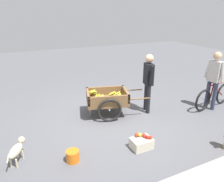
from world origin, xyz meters
The scene contains 8 objects.
ground_plane centered at (0.00, 0.00, 0.00)m, with size 24.00×24.00×0.00m, color #56565B.
fruit_cart centered at (0.09, -0.32, 0.44)m, with size 1.79×1.19×0.73m.
vendor_person centered at (-1.01, -0.01, 1.00)m, with size 0.29×0.57×1.66m.
bicycle centered at (-2.96, 0.61, 0.35)m, with size 1.65×0.46×0.85m.
cyclist_person centered at (-2.81, 0.63, 1.02)m, with size 0.24×0.60×1.69m.
dog centered at (2.48, 0.80, 0.27)m, with size 0.38×0.61×0.40m.
plastic_bucket centered at (1.53, 1.24, 0.11)m, with size 0.25×0.25×0.23m, color orange.
apple_crate centered at (0.10, 1.44, 0.12)m, with size 0.44×0.32×0.31m.
Camera 1 is at (2.33, 4.67, 2.73)m, focal length 34.56 mm.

